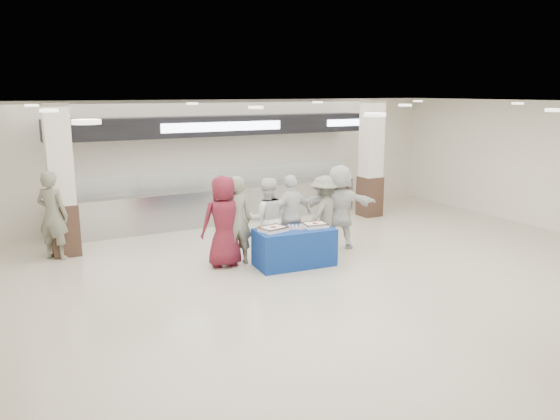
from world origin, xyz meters
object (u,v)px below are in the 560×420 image
display_table (294,247)px  chef_tall (267,219)px  civilian_maroon (224,221)px  soldier_a (236,221)px  sheet_cake_right (315,225)px  cupcake_tray (295,227)px  civilian_white (339,207)px  soldier_b (324,213)px  soldier_bg (53,215)px  sheet_cake_left (273,229)px  chef_short (291,216)px

display_table → chef_tall: (-0.29, 0.64, 0.48)m
civilian_maroon → soldier_a: (0.26, 0.00, -0.01)m
sheet_cake_right → cupcake_tray: (-0.42, 0.08, -0.02)m
chef_tall → civilian_white: (1.78, 0.00, 0.08)m
civilian_maroon → soldier_b: size_ratio=1.11×
display_table → sheet_cake_right: (0.45, -0.04, 0.42)m
sheet_cake_right → display_table: bearing=174.5°
sheet_cake_right → cupcake_tray: 0.43m
civilian_maroon → civilian_white: (2.73, 0.00, 0.02)m
civilian_maroon → soldier_b: bearing=-174.8°
soldier_a → civilian_white: (2.47, 0.00, 0.04)m
sheet_cake_right → civilian_white: size_ratio=0.27×
chef_tall → civilian_white: civilian_white is taller
civilian_maroon → civilian_white: size_ratio=0.97×
display_table → soldier_bg: 5.01m
cupcake_tray → chef_tall: bearing=117.6°
sheet_cake_left → soldier_bg: soldier_bg is taller
soldier_a → soldier_b: soldier_a is taller
sheet_cake_right → soldier_a: bearing=154.4°
cupcake_tray → soldier_a: soldier_a is taller
soldier_a → chef_tall: size_ratio=1.05×
sheet_cake_left → civilian_white: (1.94, 0.59, 0.14)m
sheet_cake_left → sheet_cake_right: size_ratio=1.11×
sheet_cake_right → civilian_white: civilian_white is taller
sheet_cake_right → civilian_white: bearing=33.2°
civilian_maroon → chef_short: civilian_maroon is taller
chef_tall → chef_short: (0.58, 0.00, 0.01)m
sheet_cake_left → display_table: bearing=-6.9°
cupcake_tray → soldier_b: (1.06, 0.60, 0.04)m
display_table → sheet_cake_right: bearing=-0.7°
sheet_cake_right → chef_tall: bearing=137.1°
display_table → cupcake_tray: (0.03, 0.04, 0.41)m
display_table → cupcake_tray: size_ratio=3.41×
soldier_bg → soldier_b: bearing=-160.1°
sheet_cake_left → chef_tall: (0.16, 0.59, 0.05)m
soldier_a → soldier_bg: (-3.19, 2.10, 0.03)m
chef_short → civilian_white: civilian_white is taller
soldier_a → soldier_bg: size_ratio=0.97×
display_table → soldier_bg: soldier_bg is taller
soldier_b → civilian_maroon: bearing=-22.6°
soldier_a → soldier_b: (2.07, 0.00, -0.07)m
civilian_white → soldier_a: bearing=21.2°
sheet_cake_left → cupcake_tray: 0.48m
soldier_a → chef_tall: bearing=-170.8°
sheet_cake_left → soldier_a: bearing=132.2°
cupcake_tray → chef_tall: chef_tall is taller
chef_short → soldier_a: bearing=-9.3°
chef_tall → sheet_cake_left: bearing=95.0°
sheet_cake_right → chef_tall: chef_tall is taller
civilian_maroon → soldier_b: civilian_maroon is taller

